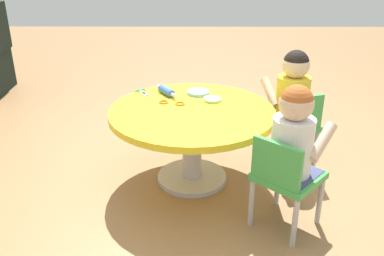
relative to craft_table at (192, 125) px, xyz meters
The scene contains 12 objects.
ground_plane 0.38m from the craft_table, ahead, with size 10.00×10.00×0.00m, color #9E7247.
craft_table is the anchor object (origin of this frame).
child_chair_left 0.68m from the craft_table, 135.24° to the right, with size 0.42×0.42×0.54m.
seated_child_left 0.69m from the craft_table, 131.86° to the right, with size 0.44×0.43×0.51m.
child_chair_right 0.68m from the craft_table, 74.77° to the right, with size 0.38×0.38×0.54m.
seated_child_right 0.69m from the craft_table, 71.40° to the right, with size 0.41×0.36×0.51m.
rolling_pin 0.34m from the craft_table, 32.64° to the left, with size 0.21×0.14×0.05m.
craft_scissors 0.46m from the craft_table, 47.36° to the left, with size 0.14×0.11×0.01m.
playdough_blob_0 0.30m from the craft_table, ahead, with size 0.15×0.15×0.02m, color #8CCCF2.
playdough_blob_1 0.23m from the craft_table, 39.70° to the right, with size 0.12×0.12×0.02m, color #B2E58C.
cookie_cutter_0 0.24m from the craft_table, 57.03° to the left, with size 0.06×0.06×0.01m, color orange.
cookie_cutter_1 0.16m from the craft_table, 40.32° to the left, with size 0.06×0.06×0.01m, color orange.
Camera 1 is at (-2.35, -0.01, 1.43)m, focal length 39.70 mm.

